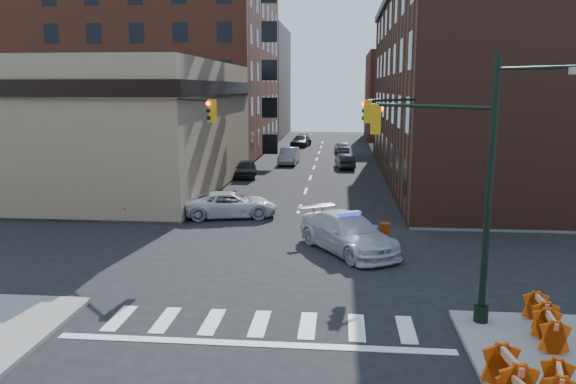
% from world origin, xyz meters
% --- Properties ---
extents(ground, '(140.00, 140.00, 0.00)m').
position_xyz_m(ground, '(0.00, 0.00, 0.00)').
color(ground, black).
rests_on(ground, ground).
extents(sidewalk_nw, '(34.00, 54.50, 0.15)m').
position_xyz_m(sidewalk_nw, '(-23.00, 32.75, 0.07)').
color(sidewalk_nw, gray).
rests_on(sidewalk_nw, ground).
extents(sidewalk_ne, '(34.00, 54.50, 0.15)m').
position_xyz_m(sidewalk_ne, '(23.00, 32.75, 0.07)').
color(sidewalk_ne, gray).
rests_on(sidewalk_ne, ground).
extents(bank_building, '(22.00, 22.00, 9.00)m').
position_xyz_m(bank_building, '(-17.00, 16.50, 4.50)').
color(bank_building, '#8B755B').
rests_on(bank_building, ground).
extents(apartment_block, '(25.00, 25.00, 24.00)m').
position_xyz_m(apartment_block, '(-18.50, 40.00, 12.00)').
color(apartment_block, brown).
rests_on(apartment_block, ground).
extents(commercial_row_ne, '(14.00, 34.00, 14.00)m').
position_xyz_m(commercial_row_ne, '(13.00, 22.50, 7.00)').
color(commercial_row_ne, '#49281D').
rests_on(commercial_row_ne, ground).
extents(filler_nw, '(20.00, 18.00, 16.00)m').
position_xyz_m(filler_nw, '(-16.00, 62.00, 8.00)').
color(filler_nw, brown).
rests_on(filler_nw, ground).
extents(filler_ne, '(16.00, 16.00, 12.00)m').
position_xyz_m(filler_ne, '(14.00, 58.00, 6.00)').
color(filler_ne, brown).
rests_on(filler_ne, ground).
extents(signal_pole_se, '(5.40, 5.27, 8.00)m').
position_xyz_m(signal_pole_se, '(6.04, -5.52, 4.61)').
color(signal_pole_se, black).
rests_on(signal_pole_se, sidewalk_se).
extents(signal_pole_nw, '(3.58, 3.67, 8.00)m').
position_xyz_m(signal_pole_nw, '(-5.85, 5.34, 4.34)').
color(signal_pole_nw, black).
rests_on(signal_pole_nw, sidewalk_nw).
extents(signal_pole_ne, '(3.67, 3.58, 8.00)m').
position_xyz_m(signal_pole_ne, '(5.84, 5.35, 4.34)').
color(signal_pole_ne, black).
rests_on(signal_pole_ne, sidewalk_ne).
extents(tree_ne_near, '(3.00, 3.00, 4.85)m').
position_xyz_m(tree_ne_near, '(7.50, 26.00, 3.49)').
color(tree_ne_near, black).
rests_on(tree_ne_near, sidewalk_ne).
extents(tree_ne_far, '(3.00, 3.00, 4.85)m').
position_xyz_m(tree_ne_far, '(7.50, 34.00, 3.49)').
color(tree_ne_far, black).
rests_on(tree_ne_far, sidewalk_ne).
extents(police_car, '(5.12, 6.14, 1.68)m').
position_xyz_m(police_car, '(2.81, 1.36, 0.84)').
color(police_car, silver).
rests_on(police_car, ground).
extents(pickup, '(5.60, 3.50, 1.44)m').
position_xyz_m(pickup, '(-3.71, 7.60, 0.72)').
color(pickup, silver).
rests_on(pickup, ground).
extents(parked_car_wnear, '(2.08, 4.28, 1.41)m').
position_xyz_m(parked_car_wnear, '(-5.29, 21.85, 0.70)').
color(parked_car_wnear, black).
rests_on(parked_car_wnear, ground).
extents(parked_car_wfar, '(1.77, 4.79, 1.56)m').
position_xyz_m(parked_car_wfar, '(-2.50, 30.19, 0.78)').
color(parked_car_wfar, gray).
rests_on(parked_car_wfar, ground).
extents(parked_car_wdeep, '(2.60, 5.03, 1.40)m').
position_xyz_m(parked_car_wdeep, '(-2.50, 46.31, 0.70)').
color(parked_car_wdeep, black).
rests_on(parked_car_wdeep, ground).
extents(parked_car_enear, '(1.91, 4.15, 1.32)m').
position_xyz_m(parked_car_enear, '(2.82, 27.85, 0.66)').
color(parked_car_enear, black).
rests_on(parked_car_enear, ground).
extents(parked_car_efar, '(1.81, 4.05, 1.35)m').
position_xyz_m(parked_car_efar, '(2.57, 39.77, 0.68)').
color(parked_car_efar, gray).
rests_on(parked_car_efar, ground).
extents(pedestrian_a, '(0.83, 0.77, 1.91)m').
position_xyz_m(pedestrian_a, '(-6.55, 6.00, 1.10)').
color(pedestrian_a, black).
rests_on(pedestrian_a, sidewalk_nw).
extents(pedestrian_b, '(0.97, 0.76, 1.99)m').
position_xyz_m(pedestrian_b, '(-8.69, 6.69, 1.14)').
color(pedestrian_b, black).
rests_on(pedestrian_b, sidewalk_nw).
extents(pedestrian_c, '(0.87, 0.98, 1.59)m').
position_xyz_m(pedestrian_c, '(-12.44, 6.00, 0.95)').
color(pedestrian_c, black).
rests_on(pedestrian_c, sidewalk_nw).
extents(barrel_road, '(0.62, 0.62, 0.89)m').
position_xyz_m(barrel_road, '(4.59, 3.25, 0.45)').
color(barrel_road, '#EE4F0B').
rests_on(barrel_road, ground).
extents(barrel_bank, '(0.61, 0.61, 0.94)m').
position_xyz_m(barrel_bank, '(-5.50, 7.19, 0.47)').
color(barrel_bank, '#D25409').
rests_on(barrel_bank, ground).
extents(barricade_se_a, '(0.58, 1.16, 0.87)m').
position_xyz_m(barricade_se_a, '(8.50, -6.42, 0.59)').
color(barricade_se_a, red).
rests_on(barricade_se_a, sidewalk_se).
extents(barricade_se_b, '(0.73, 1.27, 0.91)m').
position_xyz_m(barricade_se_b, '(8.28, -7.88, 0.60)').
color(barricade_se_b, red).
rests_on(barricade_se_b, sidewalk_se).
extents(barricade_se_c, '(0.83, 1.44, 1.03)m').
position_xyz_m(barricade_se_c, '(6.40, -10.61, 0.66)').
color(barricade_se_c, '#C43609').
rests_on(barricade_se_c, sidewalk_se).
extents(barricade_nw_a, '(1.09, 0.58, 0.80)m').
position_xyz_m(barricade_nw_a, '(-9.50, 5.83, 0.55)').
color(barricade_nw_a, '#EA450B').
rests_on(barricade_nw_a, sidewalk_nw).
extents(barricade_nw_b, '(1.35, 0.70, 1.00)m').
position_xyz_m(barricade_nw_b, '(-8.75, 6.47, 0.65)').
color(barricade_nw_b, orange).
rests_on(barricade_nw_b, sidewalk_nw).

